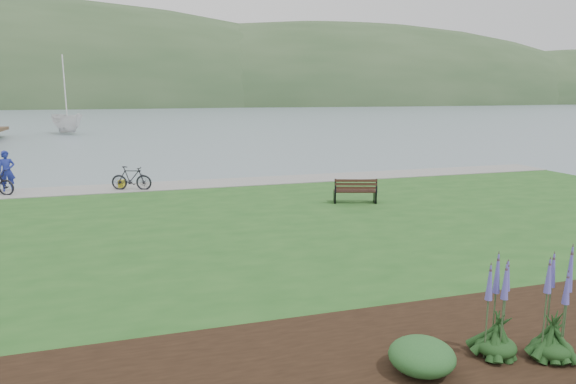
# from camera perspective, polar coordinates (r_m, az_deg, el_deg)

# --- Properties ---
(ground) EXTENTS (600.00, 600.00, 0.00)m
(ground) POSITION_cam_1_polar(r_m,az_deg,el_deg) (16.93, -2.71, -4.19)
(ground) COLOR slate
(ground) RESTS_ON ground
(lawn) EXTENTS (34.00, 20.00, 0.40)m
(lawn) POSITION_cam_1_polar(r_m,az_deg,el_deg) (15.02, -0.80, -5.36)
(lawn) COLOR #21501C
(lawn) RESTS_ON ground
(shoreline_path) EXTENTS (34.00, 2.20, 0.03)m
(shoreline_path) POSITION_cam_1_polar(r_m,az_deg,el_deg) (23.44, -6.95, 1.04)
(shoreline_path) COLOR gray
(shoreline_path) RESTS_ON lawn
(far_hillside) EXTENTS (580.00, 80.00, 38.00)m
(far_hillside) POSITION_cam_1_polar(r_m,az_deg,el_deg) (187.44, -9.92, 9.44)
(far_hillside) COLOR #304C2A
(far_hillside) RESTS_ON ground
(park_bench) EXTENTS (1.67, 1.08, 0.96)m
(park_bench) POSITION_cam_1_polar(r_m,az_deg,el_deg) (19.11, 7.49, 0.18)
(park_bench) COLOR black
(park_bench) RESTS_ON lawn
(person) EXTENTS (0.79, 0.60, 2.00)m
(person) POSITION_cam_1_polar(r_m,az_deg,el_deg) (24.03, -28.81, 2.38)
(person) COLOR navy
(person) RESTS_ON lawn
(bicycle_b) EXTENTS (1.02, 1.76, 1.02)m
(bicycle_b) POSITION_cam_1_polar(r_m,az_deg,el_deg) (22.43, -17.01, 1.47)
(bicycle_b) COLOR black
(bicycle_b) RESTS_ON lawn
(sailboat) EXTENTS (13.75, 13.83, 26.89)m
(sailboat) POSITION_cam_1_polar(r_m,az_deg,el_deg) (61.51, -23.21, 5.95)
(sailboat) COLOR silver
(sailboat) RESTS_ON ground
(pannier) EXTENTS (0.31, 0.37, 0.34)m
(pannier) POSITION_cam_1_polar(r_m,az_deg,el_deg) (23.15, -18.00, 0.85)
(pannier) COLOR gold
(pannier) RESTS_ON lawn
(echium_0) EXTENTS (0.62, 0.62, 1.83)m
(echium_0) POSITION_cam_1_polar(r_m,az_deg,el_deg) (8.88, 27.56, -11.85)
(echium_0) COLOR black
(echium_0) RESTS_ON garden_bed
(echium_4) EXTENTS (0.62, 0.62, 1.85)m
(echium_4) POSITION_cam_1_polar(r_m,az_deg,el_deg) (8.59, 22.37, -12.09)
(echium_4) COLOR black
(echium_4) RESTS_ON garden_bed
(shrub_0) EXTENTS (0.96, 0.96, 0.48)m
(shrub_0) POSITION_cam_1_polar(r_m,az_deg,el_deg) (8.01, 14.65, -17.22)
(shrub_0) COLOR #1E4C21
(shrub_0) RESTS_ON garden_bed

